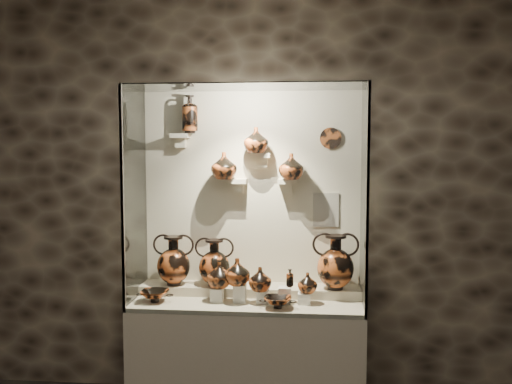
% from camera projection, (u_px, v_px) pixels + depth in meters
% --- Properties ---
extents(wall_back, '(5.00, 0.02, 3.20)m').
position_uv_depth(wall_back, '(252.00, 193.00, 4.47)').
color(wall_back, black).
rests_on(wall_back, ground).
extents(plinth, '(1.70, 0.60, 0.80)m').
position_uv_depth(plinth, '(247.00, 357.00, 4.26)').
color(plinth, beige).
rests_on(plinth, floor).
extents(front_tier, '(1.68, 0.58, 0.03)m').
position_uv_depth(front_tier, '(247.00, 302.00, 4.22)').
color(front_tier, '#C2B396').
rests_on(front_tier, plinth).
extents(rear_tier, '(1.70, 0.25, 0.10)m').
position_uv_depth(rear_tier, '(250.00, 292.00, 4.39)').
color(rear_tier, '#C2B396').
rests_on(rear_tier, plinth).
extents(back_panel, '(1.70, 0.03, 1.60)m').
position_uv_depth(back_panel, '(252.00, 193.00, 4.47)').
color(back_panel, beige).
rests_on(back_panel, plinth).
extents(glass_front, '(1.70, 0.01, 1.60)m').
position_uv_depth(glass_front, '(242.00, 201.00, 3.86)').
color(glass_front, white).
rests_on(glass_front, plinth).
extents(glass_left, '(0.01, 0.60, 1.60)m').
position_uv_depth(glass_left, '(134.00, 196.00, 4.24)').
color(glass_left, white).
rests_on(glass_left, plinth).
extents(glass_right, '(0.01, 0.60, 1.60)m').
position_uv_depth(glass_right, '(365.00, 198.00, 4.07)').
color(glass_right, white).
rests_on(glass_right, plinth).
extents(glass_top, '(1.70, 0.60, 0.01)m').
position_uv_depth(glass_top, '(247.00, 87.00, 4.09)').
color(glass_top, white).
rests_on(glass_top, back_panel).
extents(frame_post_left, '(0.02, 0.02, 1.60)m').
position_uv_depth(frame_post_left, '(122.00, 200.00, 3.95)').
color(frame_post_left, gray).
rests_on(frame_post_left, plinth).
extents(frame_post_right, '(0.02, 0.02, 1.60)m').
position_uv_depth(frame_post_right, '(368.00, 202.00, 3.79)').
color(frame_post_right, gray).
rests_on(frame_post_right, plinth).
extents(pedestal_a, '(0.09, 0.09, 0.10)m').
position_uv_depth(pedestal_a, '(217.00, 295.00, 4.19)').
color(pedestal_a, silver).
rests_on(pedestal_a, front_tier).
extents(pedestal_b, '(0.09, 0.09, 0.13)m').
position_uv_depth(pedestal_b, '(240.00, 293.00, 4.17)').
color(pedestal_b, silver).
rests_on(pedestal_b, front_tier).
extents(pedestal_c, '(0.09, 0.09, 0.09)m').
position_uv_depth(pedestal_c, '(263.00, 297.00, 4.16)').
color(pedestal_c, silver).
rests_on(pedestal_c, front_tier).
extents(pedestal_d, '(0.09, 0.09, 0.12)m').
position_uv_depth(pedestal_d, '(285.00, 295.00, 4.14)').
color(pedestal_d, silver).
rests_on(pedestal_d, front_tier).
extents(pedestal_e, '(0.09, 0.09, 0.08)m').
position_uv_depth(pedestal_e, '(304.00, 298.00, 4.13)').
color(pedestal_e, silver).
rests_on(pedestal_e, front_tier).
extents(bracket_ul, '(0.14, 0.12, 0.04)m').
position_uv_depth(bracket_ul, '(180.00, 136.00, 4.41)').
color(bracket_ul, beige).
rests_on(bracket_ul, back_panel).
extents(bracket_ca, '(0.14, 0.12, 0.04)m').
position_uv_depth(bracket_ca, '(238.00, 181.00, 4.40)').
color(bracket_ca, beige).
rests_on(bracket_ca, back_panel).
extents(bracket_cb, '(0.10, 0.12, 0.04)m').
position_uv_depth(bracket_cb, '(264.00, 155.00, 4.36)').
color(bracket_cb, beige).
rests_on(bracket_cb, back_panel).
extents(bracket_cc, '(0.14, 0.12, 0.04)m').
position_uv_depth(bracket_cc, '(287.00, 181.00, 4.36)').
color(bracket_cc, beige).
rests_on(bracket_cc, back_panel).
extents(amphora_left, '(0.40, 0.40, 0.38)m').
position_uv_depth(amphora_left, '(174.00, 260.00, 4.39)').
color(amphora_left, '#AD4F21').
rests_on(amphora_left, rear_tier).
extents(amphora_mid, '(0.31, 0.31, 0.36)m').
position_uv_depth(amphora_mid, '(214.00, 262.00, 4.37)').
color(amphora_mid, '#AC4A1E').
rests_on(amphora_mid, rear_tier).
extents(amphora_right, '(0.41, 0.41, 0.41)m').
position_uv_depth(amphora_right, '(336.00, 262.00, 4.26)').
color(amphora_right, '#AD4F21').
rests_on(amphora_right, rear_tier).
extents(jug_a, '(0.21, 0.21, 0.19)m').
position_uv_depth(jug_a, '(219.00, 275.00, 4.19)').
color(jug_a, '#AD4F21').
rests_on(jug_a, pedestal_a).
extents(jug_b, '(0.24, 0.24, 0.20)m').
position_uv_depth(jug_b, '(237.00, 272.00, 4.15)').
color(jug_b, '#AC4A1E').
rests_on(jug_b, pedestal_b).
extents(jug_c, '(0.22, 0.22, 0.18)m').
position_uv_depth(jug_c, '(260.00, 279.00, 4.13)').
color(jug_c, '#AD4F21').
rests_on(jug_c, pedestal_c).
extents(jug_e, '(0.18, 0.18, 0.15)m').
position_uv_depth(jug_e, '(308.00, 283.00, 4.12)').
color(jug_e, '#AD4F21').
rests_on(jug_e, pedestal_e).
extents(lekythos_small, '(0.07, 0.07, 0.15)m').
position_uv_depth(lekythos_small, '(290.00, 277.00, 4.14)').
color(lekythos_small, '#AC4A1E').
rests_on(lekythos_small, pedestal_d).
extents(kylix_left, '(0.32, 0.29, 0.11)m').
position_uv_depth(kylix_left, '(155.00, 295.00, 4.18)').
color(kylix_left, '#AC4A1E').
rests_on(kylix_left, front_tier).
extents(kylix_right, '(0.31, 0.28, 0.10)m').
position_uv_depth(kylix_right, '(278.00, 301.00, 4.02)').
color(kylix_right, '#AD4F21').
rests_on(kylix_right, front_tier).
extents(lekythos_tall, '(0.17, 0.17, 0.33)m').
position_uv_depth(lekythos_tall, '(190.00, 112.00, 4.37)').
color(lekythos_tall, '#AD4F21').
rests_on(lekythos_tall, bracket_ul).
extents(ovoid_vase_a, '(0.23, 0.23, 0.21)m').
position_uv_depth(ovoid_vase_a, '(224.00, 166.00, 4.35)').
color(ovoid_vase_a, '#AC4A1E').
rests_on(ovoid_vase_a, bracket_ca).
extents(ovoid_vase_b, '(0.20, 0.20, 0.20)m').
position_uv_depth(ovoid_vase_b, '(256.00, 140.00, 4.31)').
color(ovoid_vase_b, '#AC4A1E').
rests_on(ovoid_vase_b, bracket_cb).
extents(ovoid_vase_c, '(0.22, 0.22, 0.20)m').
position_uv_depth(ovoid_vase_c, '(291.00, 166.00, 4.30)').
color(ovoid_vase_c, '#AC4A1E').
rests_on(ovoid_vase_c, bracket_cc).
extents(wall_plate, '(0.16, 0.02, 0.16)m').
position_uv_depth(wall_plate, '(331.00, 138.00, 4.35)').
color(wall_plate, brown).
rests_on(wall_plate, back_panel).
extents(info_placard, '(0.20, 0.01, 0.26)m').
position_uv_depth(info_placard, '(326.00, 210.00, 4.40)').
color(info_placard, beige).
rests_on(info_placard, back_panel).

